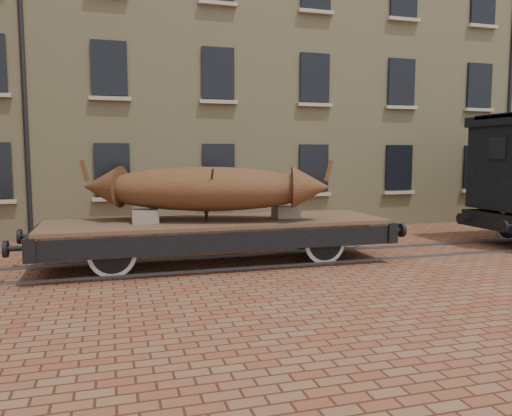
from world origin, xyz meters
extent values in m
plane|color=brown|center=(0.00, 0.00, 0.00)|extent=(90.00, 90.00, 0.00)
cube|color=tan|center=(3.00, 10.00, 7.00)|extent=(40.00, 10.00, 14.00)
cube|color=black|center=(-6.00, 4.96, 2.20)|extent=(1.10, 0.12, 1.70)
cube|color=#A69A86|center=(-6.00, 4.90, 1.25)|extent=(1.30, 0.18, 0.12)
cube|color=black|center=(-2.50, 4.96, 2.20)|extent=(1.10, 0.12, 1.70)
cube|color=#A69A86|center=(-2.50, 4.90, 1.25)|extent=(1.30, 0.18, 0.12)
cube|color=black|center=(1.00, 4.96, 2.20)|extent=(1.10, 0.12, 1.70)
cube|color=#A69A86|center=(1.00, 4.90, 1.25)|extent=(1.30, 0.18, 0.12)
cube|color=black|center=(4.50, 4.96, 2.20)|extent=(1.10, 0.12, 1.70)
cube|color=#A69A86|center=(4.50, 4.90, 1.25)|extent=(1.30, 0.18, 0.12)
cube|color=black|center=(8.00, 4.96, 2.20)|extent=(1.10, 0.12, 1.70)
cube|color=#A69A86|center=(8.00, 4.90, 1.25)|extent=(1.30, 0.18, 0.12)
cube|color=black|center=(-6.00, 4.96, 5.40)|extent=(1.10, 0.12, 1.70)
cube|color=#A69A86|center=(-6.00, 4.90, 4.45)|extent=(1.30, 0.18, 0.12)
cube|color=black|center=(-2.50, 4.96, 5.40)|extent=(1.10, 0.12, 1.70)
cube|color=#A69A86|center=(-2.50, 4.90, 4.45)|extent=(1.30, 0.18, 0.12)
cube|color=black|center=(1.00, 4.96, 5.40)|extent=(1.10, 0.12, 1.70)
cube|color=#A69A86|center=(1.00, 4.90, 4.45)|extent=(1.30, 0.18, 0.12)
cube|color=black|center=(4.50, 4.96, 5.40)|extent=(1.10, 0.12, 1.70)
cube|color=#A69A86|center=(4.50, 4.90, 4.45)|extent=(1.30, 0.18, 0.12)
cube|color=black|center=(8.00, 4.96, 5.40)|extent=(1.10, 0.12, 1.70)
cube|color=#A69A86|center=(8.00, 4.90, 4.45)|extent=(1.30, 0.18, 0.12)
cube|color=#A69A86|center=(-2.50, 4.90, 7.65)|extent=(1.30, 0.18, 0.12)
cube|color=#A69A86|center=(1.00, 4.90, 7.65)|extent=(1.30, 0.18, 0.12)
cube|color=#A69A86|center=(4.50, 4.90, 7.65)|extent=(1.30, 0.18, 0.12)
cube|color=black|center=(8.00, 4.96, 8.60)|extent=(1.10, 0.12, 1.70)
cube|color=#A69A86|center=(8.00, 4.90, 7.65)|extent=(1.30, 0.18, 0.12)
cylinder|color=black|center=(-8.50, 4.95, 7.00)|extent=(0.14, 0.14, 14.00)
cube|color=#59595E|center=(0.00, -0.72, 0.03)|extent=(30.00, 0.08, 0.06)
cube|color=#59595E|center=(0.00, 0.72, 0.03)|extent=(30.00, 0.08, 0.06)
cube|color=brown|center=(-3.58, 0.00, 1.02)|extent=(8.17, 2.40, 0.13)
cube|color=black|center=(-3.58, -1.11, 0.76)|extent=(8.17, 0.17, 0.49)
cube|color=black|center=(-3.58, 1.11, 0.76)|extent=(8.17, 0.17, 0.49)
cube|color=black|center=(-7.66, 0.00, 0.76)|extent=(0.24, 2.50, 0.49)
cylinder|color=black|center=(-7.96, -0.82, 0.76)|extent=(0.38, 0.11, 0.11)
cylinder|color=black|center=(-8.15, -0.82, 0.76)|extent=(0.09, 0.35, 0.35)
cylinder|color=black|center=(-7.96, 0.82, 0.76)|extent=(0.38, 0.11, 0.11)
cylinder|color=black|center=(-8.15, 0.82, 0.76)|extent=(0.09, 0.35, 0.35)
cube|color=black|center=(0.51, 0.00, 0.76)|extent=(0.24, 2.50, 0.49)
cylinder|color=black|center=(0.81, -0.82, 0.76)|extent=(0.38, 0.11, 0.11)
cylinder|color=black|center=(1.00, -0.82, 0.76)|extent=(0.09, 0.35, 0.35)
cylinder|color=black|center=(0.81, 0.82, 0.76)|extent=(0.38, 0.11, 0.11)
cylinder|color=black|center=(1.00, 0.82, 0.76)|extent=(0.09, 0.35, 0.35)
cylinder|color=black|center=(-6.08, 0.00, 0.52)|extent=(0.11, 2.07, 0.11)
cylinder|color=white|center=(-6.08, -0.72, 0.52)|extent=(1.05, 0.08, 1.05)
cylinder|color=black|center=(-6.08, -0.72, 0.52)|extent=(0.86, 0.11, 0.86)
cube|color=black|center=(-6.08, -0.85, 0.78)|extent=(0.98, 0.09, 0.11)
cylinder|color=white|center=(-6.08, 0.72, 0.52)|extent=(1.05, 0.08, 1.05)
cylinder|color=black|center=(-6.08, 0.72, 0.52)|extent=(0.86, 0.11, 0.86)
cube|color=black|center=(-6.08, 0.85, 0.78)|extent=(0.98, 0.09, 0.11)
cylinder|color=black|center=(-1.07, 0.00, 0.52)|extent=(0.11, 2.07, 0.11)
cylinder|color=white|center=(-1.07, -0.72, 0.52)|extent=(1.05, 0.08, 1.05)
cylinder|color=black|center=(-1.07, -0.72, 0.52)|extent=(0.86, 0.11, 0.86)
cube|color=black|center=(-1.07, -0.85, 0.78)|extent=(0.98, 0.09, 0.11)
cylinder|color=white|center=(-1.07, 0.72, 0.52)|extent=(1.05, 0.08, 1.05)
cylinder|color=black|center=(-1.07, 0.72, 0.52)|extent=(0.86, 0.11, 0.86)
cube|color=black|center=(-1.07, 0.85, 0.78)|extent=(0.98, 0.09, 0.11)
cube|color=black|center=(-3.58, 0.00, 0.60)|extent=(4.35, 0.07, 0.07)
cube|color=gray|center=(-5.32, 0.00, 1.24)|extent=(0.60, 0.54, 0.30)
cube|color=gray|center=(-1.84, 0.00, 1.24)|extent=(0.60, 0.54, 0.30)
ellipsoid|color=brown|center=(-3.87, 0.00, 1.85)|extent=(5.55, 3.19, 1.06)
cone|color=brown|center=(-6.27, 0.77, 1.90)|extent=(1.18, 1.24, 1.01)
cube|color=brown|center=(-6.66, 0.89, 2.29)|extent=(0.23, 0.17, 0.51)
cone|color=brown|center=(-1.48, -0.77, 1.90)|extent=(1.18, 1.24, 1.01)
cube|color=brown|center=(-1.08, -0.89, 2.29)|extent=(0.23, 0.17, 0.51)
cylinder|color=black|center=(-3.87, -0.43, 1.72)|extent=(0.05, 0.91, 1.29)
cylinder|color=black|center=(-3.87, 0.43, 1.72)|extent=(0.05, 0.91, 1.29)
cube|color=black|center=(4.58, 0.00, 0.74)|extent=(0.23, 2.55, 0.48)
cylinder|color=black|center=(4.11, -0.85, 0.74)|extent=(0.08, 0.34, 0.34)
cylinder|color=black|center=(4.11, 0.85, 0.74)|extent=(0.08, 0.34, 0.34)
cylinder|color=white|center=(5.75, 0.72, 0.51)|extent=(1.02, 0.07, 1.02)
cylinder|color=black|center=(5.75, 0.72, 0.51)|extent=(0.84, 0.11, 0.84)
cube|color=black|center=(4.56, 0.00, 2.87)|extent=(0.08, 0.64, 0.64)
camera|label=1|loc=(-6.07, -11.80, 2.65)|focal=35.00mm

